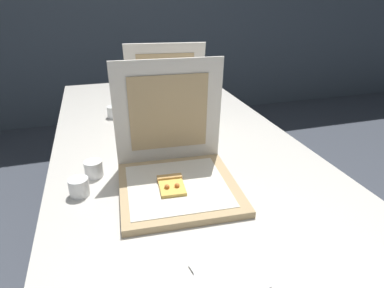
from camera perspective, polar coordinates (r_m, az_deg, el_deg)
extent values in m
cube|color=beige|center=(1.39, -2.74, -0.16)|extent=(1.00, 2.18, 0.03)
cylinder|color=#38383D|center=(2.44, -18.45, 0.70)|extent=(0.04, 0.04, 0.70)
cylinder|color=#38383D|center=(2.54, 1.17, 3.05)|extent=(0.04, 0.04, 0.70)
cube|color=tan|center=(1.04, -2.34, -7.73)|extent=(0.39, 0.39, 0.02)
cube|color=silver|center=(1.04, -2.66, -7.22)|extent=(0.33, 0.33, 0.00)
cube|color=silver|center=(1.11, -4.15, 5.49)|extent=(0.37, 0.06, 0.37)
cube|color=tan|center=(1.10, -4.08, 5.41)|extent=(0.27, 0.04, 0.26)
cube|color=#E5B74C|center=(1.02, -3.54, -7.54)|extent=(0.08, 0.11, 0.01)
cube|color=tan|center=(1.06, -3.97, -5.97)|extent=(0.08, 0.03, 0.02)
sphere|color=orange|center=(1.00, -4.42, -7.52)|extent=(0.02, 0.02, 0.02)
sphere|color=orange|center=(1.00, -2.64, -7.32)|extent=(0.02, 0.02, 0.02)
cube|color=tan|center=(1.53, -4.14, 3.30)|extent=(0.42, 0.42, 0.02)
cube|color=silver|center=(1.52, -4.11, 3.78)|extent=(0.38, 0.38, 0.00)
cube|color=silver|center=(1.59, -4.73, 11.25)|extent=(0.38, 0.17, 0.35)
cube|color=tan|center=(1.58, -4.69, 11.27)|extent=(0.27, 0.12, 0.25)
cylinder|color=white|center=(1.07, -19.22, -7.14)|extent=(0.06, 0.06, 0.06)
cylinder|color=white|center=(1.69, -13.63, 5.51)|extent=(0.06, 0.06, 0.06)
cylinder|color=white|center=(1.16, -16.88, -4.19)|extent=(0.06, 0.06, 0.06)
cube|color=white|center=(0.79, 6.80, -21.70)|extent=(0.17, 0.17, 0.00)
cube|color=white|center=(0.78, 6.45, -21.93)|extent=(0.16, 0.16, 0.00)
cube|color=white|center=(0.78, 5.99, -21.97)|extent=(0.19, 0.19, 0.00)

